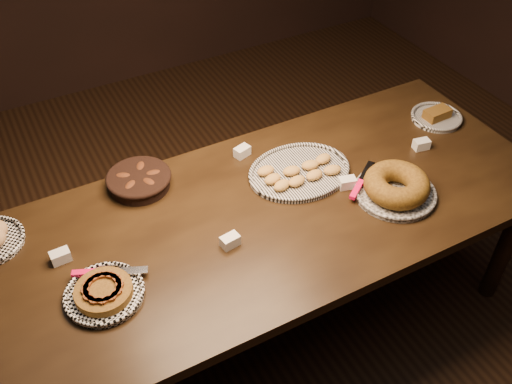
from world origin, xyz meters
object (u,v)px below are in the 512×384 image
buffet_table (269,223)px  bundt_cake_plate (396,187)px  madeleine_platter (299,172)px  apple_tart_plate (104,292)px

buffet_table → bundt_cake_plate: bearing=-18.8°
buffet_table → madeleine_platter: (0.22, 0.13, 0.09)m
buffet_table → madeleine_platter: bearing=30.2°
madeleine_platter → bundt_cake_plate: bundt_cake_plate is taller
apple_tart_plate → bundt_cake_plate: bearing=-17.6°
buffet_table → madeleine_platter: madeleine_platter is taller
apple_tart_plate → madeleine_platter: bearing=-0.5°
buffet_table → apple_tart_plate: bearing=-171.4°
apple_tart_plate → madeleine_platter: size_ratio=0.70×
bundt_cake_plate → apple_tart_plate: bearing=-171.6°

